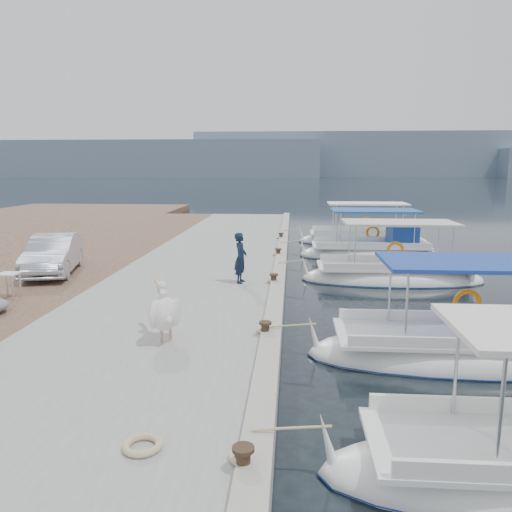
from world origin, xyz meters
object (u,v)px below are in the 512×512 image
(fishing_caique_b, at_px, (468,354))
(fishing_caique_e, at_px, (363,241))
(fishing_caique_c, at_px, (392,278))
(fishing_caique_d, at_px, (372,253))
(parked_car, at_px, (53,254))
(fisherman, at_px, (241,258))
(pelican, at_px, (165,312))

(fishing_caique_b, distance_m, fishing_caique_e, 17.15)
(fishing_caique_b, relative_size, fishing_caique_c, 1.05)
(fishing_caique_d, relative_size, fishing_caique_e, 0.92)
(fishing_caique_c, height_order, fishing_caique_d, same)
(fishing_caique_b, xyz_separation_m, fishing_caique_c, (-0.17, 7.64, 0.00))
(fishing_caique_e, bearing_deg, fishing_caique_c, -91.37)
(fishing_caique_b, distance_m, parked_car, 13.61)
(fishing_caique_c, bearing_deg, fisherman, -153.05)
(fishing_caique_c, relative_size, fishing_caique_e, 0.94)
(fishing_caique_d, distance_m, fishing_caique_e, 4.43)
(fisherman, bearing_deg, fishing_caique_d, -28.52)
(fishing_caique_b, xyz_separation_m, fisherman, (-5.53, 4.92, 1.19))
(fishing_caique_d, xyz_separation_m, parked_car, (-12.10, -6.85, 0.98))
(fishing_caique_e, bearing_deg, fisherman, -114.55)
(pelican, relative_size, parked_car, 0.38)
(fishing_caique_c, bearing_deg, fishing_caique_e, 88.63)
(fishing_caique_c, height_order, fishing_caique_e, same)
(fishing_caique_c, height_order, pelican, fishing_caique_c)
(fishing_caique_c, relative_size, parked_car, 1.64)
(fishing_caique_b, height_order, fisherman, fishing_caique_b)
(fishing_caique_b, relative_size, fishing_caique_e, 0.99)
(fishing_caique_b, relative_size, fishing_caique_d, 1.07)
(fishing_caique_c, bearing_deg, fishing_caique_d, 89.52)
(fishing_caique_e, distance_m, pelican, 19.00)
(pelican, bearing_deg, parked_car, 130.96)
(fishing_caique_d, bearing_deg, fisherman, -124.69)
(fishing_caique_c, xyz_separation_m, fishing_caique_e, (0.23, 9.51, -0.00))
(fishing_caique_d, distance_m, parked_car, 13.94)
(parked_car, bearing_deg, fishing_caique_d, 15.41)
(fishing_caique_e, distance_m, fisherman, 13.50)
(fishing_caique_b, relative_size, parked_car, 1.72)
(fishing_caique_d, relative_size, parked_car, 1.60)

